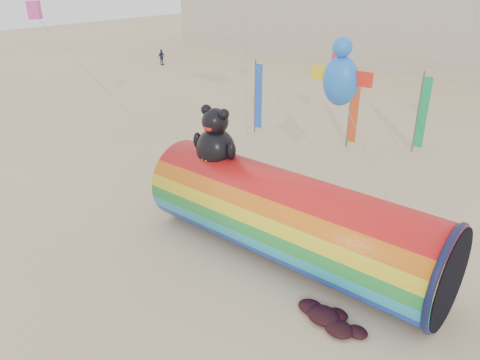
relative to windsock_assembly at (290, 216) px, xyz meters
The scene contains 5 objects.
ground 4.15m from the windsock_assembly, 165.50° to the right, with size 160.00×160.00×0.00m, color #CCB58C.
windsock_assembly is the anchor object (origin of this frame).
kite_handler 2.53m from the windsock_assembly, 15.03° to the right, with size 0.65×0.43×1.78m, color #4F5256.
fabric_bundle 4.41m from the windsock_assembly, 35.38° to the right, with size 2.62×1.35×0.41m.
festival_banners 14.39m from the windsock_assembly, 111.08° to the left, with size 10.94×3.52×5.20m.
Camera 1 is at (12.50, -12.83, 10.98)m, focal length 35.00 mm.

